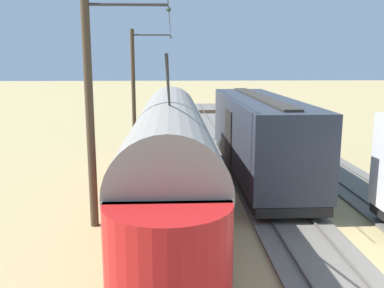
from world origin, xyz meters
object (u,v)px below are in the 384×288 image
boxcar_adjacent (258,134)px  catenary_pole_foreground (134,84)px  catenary_pole_mid_near (92,110)px  vintage_streetcar (170,153)px  switch_stand (306,130)px

boxcar_adjacent → catenary_pole_foreground: bearing=-54.9°
catenary_pole_foreground → catenary_pole_mid_near: bearing=90.0°
vintage_streetcar → catenary_pole_mid_near: bearing=30.2°
vintage_streetcar → switch_stand: vintage_streetcar is taller
vintage_streetcar → boxcar_adjacent: (-4.26, -4.59, -0.10)m
vintage_streetcar → boxcar_adjacent: bearing=-132.9°
boxcar_adjacent → vintage_streetcar: bearing=47.1°
vintage_streetcar → switch_stand: (-9.81, -14.56, -1.56)m
vintage_streetcar → catenary_pole_mid_near: catenary_pole_mid_near is taller
catenary_pole_foreground → catenary_pole_mid_near: (0.00, 15.85, 0.00)m
boxcar_adjacent → catenary_pole_mid_near: 9.37m
boxcar_adjacent → catenary_pole_mid_near: (6.85, 6.10, 1.92)m
boxcar_adjacent → switch_stand: 11.50m
catenary_pole_foreground → switch_stand: (-12.40, -0.22, -3.38)m
catenary_pole_foreground → switch_stand: catenary_pole_foreground is taller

